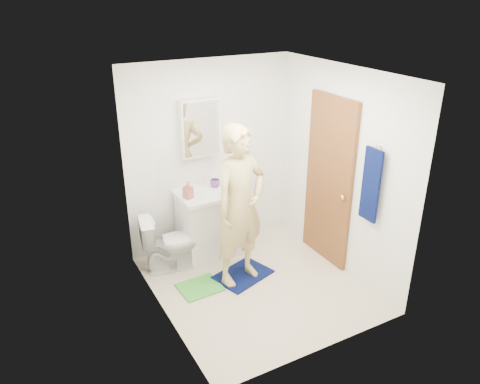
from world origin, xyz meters
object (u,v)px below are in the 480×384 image
Objects in this scene: vanity_cabinet at (210,224)px; toothbrush_cup at (215,183)px; towel at (371,185)px; soap_dispenser at (188,190)px; medicine_cabinet at (200,128)px; man at (240,206)px; toilet at (170,243)px.

vanity_cabinet is 6.36× the size of toothbrush_cup.
vanity_cabinet is at bearing 128.47° from towel.
soap_dispenser is (-1.48, 1.43, -0.29)m from towel.
medicine_cabinet is 0.38× the size of man.
soap_dispenser reaches higher than vanity_cabinet.
medicine_cabinet reaches higher than vanity_cabinet.
vanity_cabinet is 0.63m from soap_dispenser.
towel is (1.18, -1.71, -0.35)m from medicine_cabinet.
medicine_cabinet is at bearing 79.12° from man.
towel is 1.41m from man.
man reaches higher than toilet.
toilet is (-0.58, -0.12, -0.05)m from vanity_cabinet.
towel is 2.08m from soap_dispenser.
towel reaches higher than vanity_cabinet.
man is (-1.14, 0.76, -0.30)m from towel.
man is at bearing -96.17° from toothbrush_cup.
vanity_cabinet is 0.91m from man.
man reaches higher than vanity_cabinet.
medicine_cabinet is at bearing 134.20° from toothbrush_cup.
man is at bearing -63.19° from soap_dispenser.
toothbrush_cup is 0.82m from man.
towel is 0.43× the size of man.
vanity_cabinet is at bearing -142.75° from toothbrush_cup.
vanity_cabinet reaches higher than toilet.
man is (0.62, -0.61, 0.60)m from toilet.
toothbrush_cup is at bearing 123.70° from towel.
towel is 2.41m from toilet.
medicine_cabinet is at bearing 124.61° from towel.
soap_dispenser is (-0.30, -0.06, 0.56)m from vanity_cabinet.
toothbrush_cup is 0.07× the size of man.
toothbrush_cup reaches higher than vanity_cabinet.
toothbrush_cup is (0.43, 0.15, -0.06)m from soap_dispenser.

